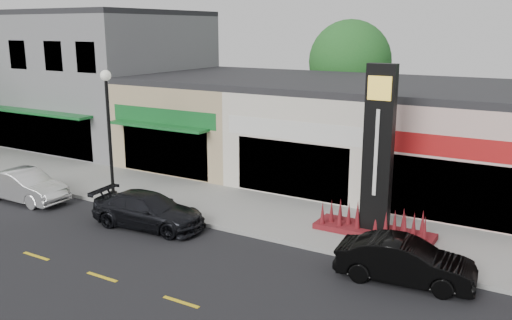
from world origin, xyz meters
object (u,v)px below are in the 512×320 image
(lamp_west_near, at_px, (109,122))
(car_dark_sedan, at_px, (149,210))
(pylon_sign, at_px, (377,176))
(car_black_conv, at_px, (405,261))
(car_white_van, at_px, (25,186))

(lamp_west_near, bearing_deg, car_dark_sedan, -24.58)
(pylon_sign, xyz_separation_m, car_black_conv, (1.90, -2.89, -1.62))
(pylon_sign, distance_m, car_dark_sedan, 8.45)
(pylon_sign, height_order, car_dark_sedan, pylon_sign)
(lamp_west_near, height_order, car_white_van, lamp_west_near)
(lamp_west_near, bearing_deg, car_black_conv, -5.27)
(car_black_conv, bearing_deg, car_white_van, 86.23)
(lamp_west_near, height_order, car_black_conv, lamp_west_near)
(pylon_sign, relative_size, car_white_van, 1.45)
(lamp_west_near, distance_m, pylon_sign, 11.19)
(lamp_west_near, xyz_separation_m, pylon_sign, (11.00, 1.70, -1.20))
(pylon_sign, height_order, car_black_conv, pylon_sign)
(car_white_van, xyz_separation_m, car_dark_sedan, (6.69, 0.33, -0.04))
(lamp_west_near, height_order, car_dark_sedan, lamp_west_near)
(pylon_sign, bearing_deg, lamp_west_near, -171.23)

